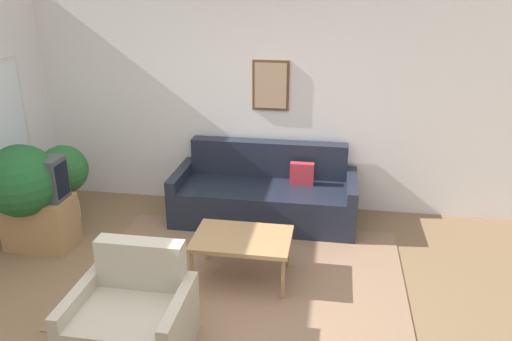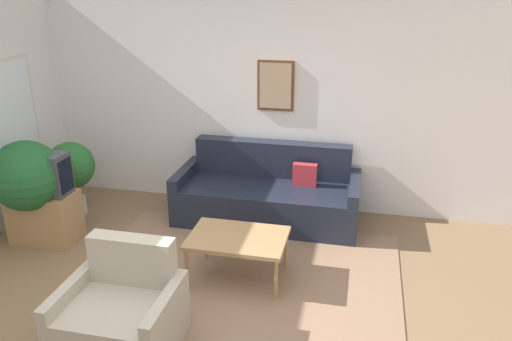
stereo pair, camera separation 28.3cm
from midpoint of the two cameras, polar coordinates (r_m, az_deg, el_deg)
name	(u,v)px [view 2 (the right image)]	position (r m, az deg, el deg)	size (l,w,h in m)	color
ground_plane	(167,330)	(4.41, -8.21, -17.60)	(16.00, 16.00, 0.00)	#846647
area_rug	(242,274)	(5.03, -0.01, -11.79)	(3.07, 2.22, 0.01)	#937056
wall_back	(243,100)	(6.18, -0.13, 8.09)	(8.00, 0.09, 2.70)	silver
couch	(268,195)	(6.00, 2.74, -2.87)	(2.15, 0.90, 0.89)	#1E2333
coffee_table	(238,240)	(4.77, -0.39, -7.97)	(0.92, 0.63, 0.46)	#A87F51
tv_stand	(45,216)	(5.94, -21.71, -4.92)	(0.71, 0.42, 0.57)	#A87F51
tv	(38,173)	(5.75, -22.37, -0.30)	(0.67, 0.28, 0.46)	#424247
armchair	(122,315)	(4.16, -13.17, -15.80)	(0.89, 0.76, 0.82)	#B2A893
potted_plant_tall	(27,177)	(5.71, -23.46, -0.74)	(0.75, 0.75, 1.18)	#935638
potted_plant_by_window	(71,168)	(6.37, -19.23, 0.21)	(0.57, 0.57, 0.92)	beige
potted_plant_small	(53,184)	(6.30, -20.97, -1.52)	(0.45, 0.45, 0.73)	slate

